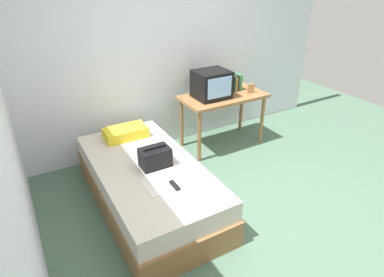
{
  "coord_description": "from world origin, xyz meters",
  "views": [
    {
      "loc": [
        -1.83,
        -1.88,
        2.27
      ],
      "look_at": [
        -0.21,
        0.93,
        0.55
      ],
      "focal_mm": 30.22,
      "sensor_mm": 36.0,
      "label": 1
    }
  ],
  "objects_px": {
    "magazine": "(156,186)",
    "remote_dark": "(175,185)",
    "tv": "(212,84)",
    "handbag": "(155,157)",
    "bed": "(148,185)",
    "water_bottle": "(230,88)",
    "picture_frame": "(251,88)",
    "pillow": "(126,133)",
    "book_row": "(234,83)",
    "desk": "(223,102)"
  },
  "relations": [
    {
      "from": "magazine",
      "to": "remote_dark",
      "type": "height_order",
      "value": "remote_dark"
    },
    {
      "from": "tv",
      "to": "handbag",
      "type": "height_order",
      "value": "tv"
    },
    {
      "from": "bed",
      "to": "magazine",
      "type": "relative_size",
      "value": 6.9
    },
    {
      "from": "water_bottle",
      "to": "picture_frame",
      "type": "relative_size",
      "value": 1.65
    },
    {
      "from": "bed",
      "to": "picture_frame",
      "type": "bearing_deg",
      "value": 18.37
    },
    {
      "from": "water_bottle",
      "to": "handbag",
      "type": "xyz_separation_m",
      "value": [
        -1.42,
        -0.73,
        -0.27
      ]
    },
    {
      "from": "pillow",
      "to": "handbag",
      "type": "height_order",
      "value": "handbag"
    },
    {
      "from": "book_row",
      "to": "remote_dark",
      "type": "distance_m",
      "value": 2.09
    },
    {
      "from": "tv",
      "to": "pillow",
      "type": "bearing_deg",
      "value": -177.63
    },
    {
      "from": "book_row",
      "to": "handbag",
      "type": "relative_size",
      "value": 0.75
    },
    {
      "from": "water_bottle",
      "to": "picture_frame",
      "type": "bearing_deg",
      "value": -11.25
    },
    {
      "from": "bed",
      "to": "tv",
      "type": "xyz_separation_m",
      "value": [
        1.25,
        0.73,
        0.69
      ]
    },
    {
      "from": "tv",
      "to": "remote_dark",
      "type": "distance_m",
      "value": 1.73
    },
    {
      "from": "pillow",
      "to": "tv",
      "type": "bearing_deg",
      "value": 2.37
    },
    {
      "from": "water_bottle",
      "to": "book_row",
      "type": "bearing_deg",
      "value": 39.66
    },
    {
      "from": "pillow",
      "to": "desk",
      "type": "bearing_deg",
      "value": 1.59
    },
    {
      "from": "water_bottle",
      "to": "remote_dark",
      "type": "relative_size",
      "value": 1.44
    },
    {
      "from": "tv",
      "to": "desk",
      "type": "bearing_deg",
      "value": -3.45
    },
    {
      "from": "tv",
      "to": "book_row",
      "type": "xyz_separation_m",
      "value": [
        0.43,
        0.08,
        -0.07
      ]
    },
    {
      "from": "picture_frame",
      "to": "remote_dark",
      "type": "relative_size",
      "value": 0.88
    },
    {
      "from": "water_bottle",
      "to": "magazine",
      "type": "height_order",
      "value": "water_bottle"
    },
    {
      "from": "magazine",
      "to": "tv",
      "type": "bearing_deg",
      "value": 40.4
    },
    {
      "from": "water_bottle",
      "to": "pillow",
      "type": "height_order",
      "value": "water_bottle"
    },
    {
      "from": "book_row",
      "to": "picture_frame",
      "type": "relative_size",
      "value": 1.65
    },
    {
      "from": "book_row",
      "to": "magazine",
      "type": "relative_size",
      "value": 0.78
    },
    {
      "from": "magazine",
      "to": "water_bottle",
      "type": "bearing_deg",
      "value": 33.92
    },
    {
      "from": "desk",
      "to": "remote_dark",
      "type": "height_order",
      "value": "desk"
    },
    {
      "from": "pillow",
      "to": "magazine",
      "type": "height_order",
      "value": "pillow"
    },
    {
      "from": "water_bottle",
      "to": "pillow",
      "type": "bearing_deg",
      "value": 179.22
    },
    {
      "from": "tv",
      "to": "water_bottle",
      "type": "relative_size",
      "value": 1.95
    },
    {
      "from": "magazine",
      "to": "remote_dark",
      "type": "bearing_deg",
      "value": -31.17
    },
    {
      "from": "water_bottle",
      "to": "picture_frame",
      "type": "xyz_separation_m",
      "value": [
        0.31,
        -0.06,
        -0.04
      ]
    },
    {
      "from": "magazine",
      "to": "remote_dark",
      "type": "relative_size",
      "value": 1.86
    },
    {
      "from": "magazine",
      "to": "remote_dark",
      "type": "distance_m",
      "value": 0.17
    },
    {
      "from": "picture_frame",
      "to": "magazine",
      "type": "distance_m",
      "value": 2.14
    },
    {
      "from": "remote_dark",
      "to": "bed",
      "type": "bearing_deg",
      "value": 99.43
    },
    {
      "from": "desk",
      "to": "tv",
      "type": "distance_m",
      "value": 0.34
    },
    {
      "from": "picture_frame",
      "to": "tv",
      "type": "bearing_deg",
      "value": 166.57
    },
    {
      "from": "desk",
      "to": "handbag",
      "type": "relative_size",
      "value": 3.87
    },
    {
      "from": "picture_frame",
      "to": "magazine",
      "type": "bearing_deg",
      "value": -152.21
    },
    {
      "from": "water_bottle",
      "to": "remote_dark",
      "type": "height_order",
      "value": "water_bottle"
    },
    {
      "from": "water_bottle",
      "to": "magazine",
      "type": "distance_m",
      "value": 1.91
    },
    {
      "from": "bed",
      "to": "pillow",
      "type": "distance_m",
      "value": 0.75
    },
    {
      "from": "book_row",
      "to": "pillow",
      "type": "relative_size",
      "value": 0.46
    },
    {
      "from": "picture_frame",
      "to": "magazine",
      "type": "xyz_separation_m",
      "value": [
        -1.87,
        -0.99,
        -0.32
      ]
    },
    {
      "from": "picture_frame",
      "to": "handbag",
      "type": "bearing_deg",
      "value": -159.05
    },
    {
      "from": "desk",
      "to": "handbag",
      "type": "bearing_deg",
      "value": -150.16
    },
    {
      "from": "bed",
      "to": "handbag",
      "type": "xyz_separation_m",
      "value": [
        0.07,
        -0.06,
        0.35
      ]
    },
    {
      "from": "picture_frame",
      "to": "magazine",
      "type": "height_order",
      "value": "picture_frame"
    },
    {
      "from": "bed",
      "to": "picture_frame",
      "type": "distance_m",
      "value": 1.99
    }
  ]
}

